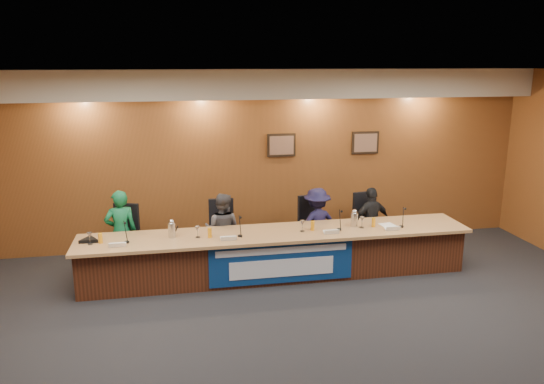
{
  "coord_description": "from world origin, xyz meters",
  "views": [
    {
      "loc": [
        -1.55,
        -5.34,
        3.35
      ],
      "look_at": [
        -0.03,
        2.63,
        1.32
      ],
      "focal_mm": 35.0,
      "sensor_mm": 36.0,
      "label": 1
    }
  ],
  "objects_px": {
    "panelist_a": "(121,232)",
    "office_chair_c": "(315,231)",
    "office_chair_b": "(222,236)",
    "panelist_c": "(317,224)",
    "carafe_right": "(354,220)",
    "panelist_b": "(222,230)",
    "office_chair_d": "(369,227)",
    "panelist_d": "(371,222)",
    "carafe_left": "(172,230)",
    "banner": "(282,263)",
    "speakerphone": "(89,240)",
    "office_chair_a": "(122,242)",
    "dais_body": "(276,255)"
  },
  "relations": [
    {
      "from": "panelist_a",
      "to": "office_chair_c",
      "type": "xyz_separation_m",
      "value": [
        3.23,
        0.1,
        -0.21
      ]
    },
    {
      "from": "office_chair_b",
      "to": "office_chair_c",
      "type": "bearing_deg",
      "value": 3.98
    },
    {
      "from": "panelist_c",
      "to": "carafe_right",
      "type": "xyz_separation_m",
      "value": [
        0.45,
        -0.59,
        0.23
      ]
    },
    {
      "from": "panelist_b",
      "to": "office_chair_d",
      "type": "xyz_separation_m",
      "value": [
        2.6,
        0.1,
        -0.14
      ]
    },
    {
      "from": "panelist_c",
      "to": "panelist_d",
      "type": "relative_size",
      "value": 1.02
    },
    {
      "from": "office_chair_d",
      "to": "carafe_left",
      "type": "relative_size",
      "value": 2.11
    },
    {
      "from": "banner",
      "to": "panelist_d",
      "type": "distance_m",
      "value": 2.08
    },
    {
      "from": "panelist_a",
      "to": "panelist_c",
      "type": "bearing_deg",
      "value": 168.49
    },
    {
      "from": "carafe_right",
      "to": "speakerphone",
      "type": "bearing_deg",
      "value": 179.64
    },
    {
      "from": "office_chair_a",
      "to": "panelist_b",
      "type": "bearing_deg",
      "value": 16.71
    },
    {
      "from": "office_chair_b",
      "to": "carafe_left",
      "type": "xyz_separation_m",
      "value": [
        -0.81,
        -0.7,
        0.38
      ]
    },
    {
      "from": "office_chair_c",
      "to": "office_chair_d",
      "type": "bearing_deg",
      "value": -17.02
    },
    {
      "from": "office_chair_a",
      "to": "office_chair_b",
      "type": "distance_m",
      "value": 1.62
    },
    {
      "from": "office_chair_b",
      "to": "office_chair_a",
      "type": "bearing_deg",
      "value": -176.02
    },
    {
      "from": "dais_body",
      "to": "office_chair_c",
      "type": "relative_size",
      "value": 12.5
    },
    {
      "from": "office_chair_a",
      "to": "carafe_right",
      "type": "xyz_separation_m",
      "value": [
        3.68,
        -0.69,
        0.38
      ]
    },
    {
      "from": "office_chair_a",
      "to": "speakerphone",
      "type": "height_order",
      "value": "speakerphone"
    },
    {
      "from": "carafe_right",
      "to": "panelist_d",
      "type": "bearing_deg",
      "value": 48.32
    },
    {
      "from": "office_chair_a",
      "to": "carafe_right",
      "type": "height_order",
      "value": "carafe_right"
    },
    {
      "from": "dais_body",
      "to": "carafe_left",
      "type": "bearing_deg",
      "value": -179.59
    },
    {
      "from": "dais_body",
      "to": "office_chair_b",
      "type": "distance_m",
      "value": 1.06
    },
    {
      "from": "speakerphone",
      "to": "carafe_left",
      "type": "bearing_deg",
      "value": -1.69
    },
    {
      "from": "dais_body",
      "to": "panelist_d",
      "type": "xyz_separation_m",
      "value": [
        1.8,
        0.59,
        0.26
      ]
    },
    {
      "from": "office_chair_c",
      "to": "carafe_left",
      "type": "relative_size",
      "value": 2.11
    },
    {
      "from": "panelist_c",
      "to": "carafe_right",
      "type": "height_order",
      "value": "panelist_c"
    },
    {
      "from": "dais_body",
      "to": "carafe_right",
      "type": "height_order",
      "value": "carafe_right"
    },
    {
      "from": "panelist_b",
      "to": "office_chair_c",
      "type": "bearing_deg",
      "value": -154.87
    },
    {
      "from": "dais_body",
      "to": "carafe_left",
      "type": "relative_size",
      "value": 26.38
    },
    {
      "from": "office_chair_c",
      "to": "panelist_b",
      "type": "bearing_deg",
      "value": 166.52
    },
    {
      "from": "office_chair_b",
      "to": "office_chair_c",
      "type": "relative_size",
      "value": 1.0
    },
    {
      "from": "panelist_d",
      "to": "office_chair_b",
      "type": "height_order",
      "value": "panelist_d"
    },
    {
      "from": "panelist_a",
      "to": "panelist_d",
      "type": "xyz_separation_m",
      "value": [
        4.21,
        0.0,
        -0.07
      ]
    },
    {
      "from": "dais_body",
      "to": "panelist_a",
      "type": "height_order",
      "value": "panelist_a"
    },
    {
      "from": "panelist_a",
      "to": "carafe_left",
      "type": "xyz_separation_m",
      "value": [
        0.8,
        -0.6,
        0.18
      ]
    },
    {
      "from": "panelist_c",
      "to": "office_chair_b",
      "type": "height_order",
      "value": "panelist_c"
    },
    {
      "from": "banner",
      "to": "panelist_b",
      "type": "xyz_separation_m",
      "value": [
        -0.79,
        1.01,
        0.24
      ]
    },
    {
      "from": "speakerphone",
      "to": "office_chair_c",
      "type": "bearing_deg",
      "value": 10.42
    },
    {
      "from": "office_chair_a",
      "to": "dais_body",
      "type": "bearing_deg",
      "value": 4.24
    },
    {
      "from": "panelist_b",
      "to": "panelist_d",
      "type": "xyz_separation_m",
      "value": [
        2.6,
        0.0,
        -0.01
      ]
    },
    {
      "from": "office_chair_c",
      "to": "carafe_right",
      "type": "xyz_separation_m",
      "value": [
        0.45,
        -0.69,
        0.38
      ]
    },
    {
      "from": "office_chair_c",
      "to": "speakerphone",
      "type": "xyz_separation_m",
      "value": [
        -3.63,
        -0.67,
        0.3
      ]
    },
    {
      "from": "dais_body",
      "to": "carafe_right",
      "type": "distance_m",
      "value": 1.37
    },
    {
      "from": "panelist_c",
      "to": "speakerphone",
      "type": "xyz_separation_m",
      "value": [
        -3.63,
        -0.57,
        0.15
      ]
    },
    {
      "from": "panelist_b",
      "to": "office_chair_c",
      "type": "relative_size",
      "value": 2.6
    },
    {
      "from": "panelist_c",
      "to": "carafe_left",
      "type": "xyz_separation_m",
      "value": [
        -2.43,
        -0.6,
        0.23
      ]
    },
    {
      "from": "banner",
      "to": "speakerphone",
      "type": "relative_size",
      "value": 6.88
    },
    {
      "from": "carafe_right",
      "to": "office_chair_b",
      "type": "bearing_deg",
      "value": 161.46
    },
    {
      "from": "panelist_d",
      "to": "carafe_right",
      "type": "xyz_separation_m",
      "value": [
        -0.53,
        -0.59,
        0.25
      ]
    },
    {
      "from": "panelist_c",
      "to": "office_chair_a",
      "type": "height_order",
      "value": "panelist_c"
    },
    {
      "from": "dais_body",
      "to": "speakerphone",
      "type": "height_order",
      "value": "speakerphone"
    }
  ]
}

